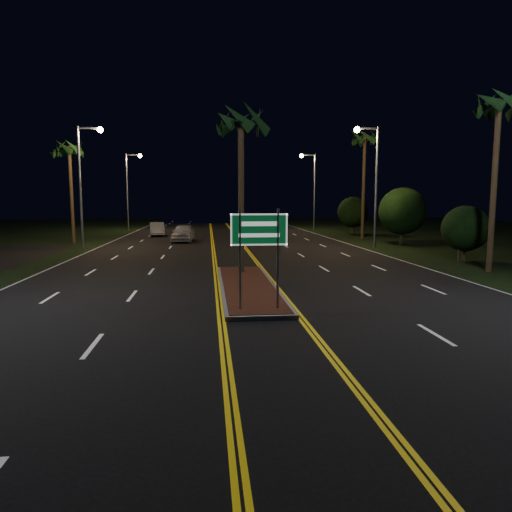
{
  "coord_description": "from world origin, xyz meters",
  "views": [
    {
      "loc": [
        -1.6,
        -11.4,
        3.62
      ],
      "look_at": [
        -0.13,
        2.5,
        1.9
      ],
      "focal_mm": 32.0,
      "sensor_mm": 36.0,
      "label": 1
    }
  ],
  "objects": [
    {
      "name": "palm_right_far",
      "position": [
        12.8,
        30.0,
        9.14
      ],
      "size": [
        2.4,
        2.4,
        10.3
      ],
      "color": "#382819",
      "rests_on": "ground"
    },
    {
      "name": "palm_right_near",
      "position": [
        12.5,
        10.0,
        8.21
      ],
      "size": [
        2.4,
        2.4,
        9.3
      ],
      "color": "#382819",
      "rests_on": "ground"
    },
    {
      "name": "median_island",
      "position": [
        0.0,
        7.0,
        0.08
      ],
      "size": [
        2.25,
        10.25,
        0.17
      ],
      "color": "gray",
      "rests_on": "ground"
    },
    {
      "name": "streetlight_right_mid",
      "position": [
        10.61,
        22.0,
        5.66
      ],
      "size": [
        1.91,
        0.44,
        9.0
      ],
      "color": "gray",
      "rests_on": "ground"
    },
    {
      "name": "streetlight_right_far",
      "position": [
        10.61,
        42.0,
        5.66
      ],
      "size": [
        1.91,
        0.44,
        9.0
      ],
      "color": "gray",
      "rests_on": "ground"
    },
    {
      "name": "highway_sign",
      "position": [
        0.0,
        2.8,
        2.4
      ],
      "size": [
        1.8,
        0.08,
        3.2
      ],
      "color": "gray",
      "rests_on": "ground"
    },
    {
      "name": "streetlight_left_mid",
      "position": [
        -10.61,
        24.0,
        5.66
      ],
      "size": [
        1.91,
        0.44,
        9.0
      ],
      "color": "gray",
      "rests_on": "ground"
    },
    {
      "name": "warning_sign",
      "position": [
        13.0,
        13.73,
        1.85
      ],
      "size": [
        1.17,
        0.09,
        2.8
      ],
      "rotation": [
        0.0,
        0.0,
        -0.03
      ],
      "color": "gray",
      "rests_on": "ground"
    },
    {
      "name": "palm_median",
      "position": [
        0.0,
        10.5,
        7.28
      ],
      "size": [
        2.4,
        2.4,
        8.3
      ],
      "color": "#382819",
      "rests_on": "ground"
    },
    {
      "name": "car_near",
      "position": [
        -3.73,
        28.91,
        0.88
      ],
      "size": [
        2.75,
        5.49,
        1.77
      ],
      "primitive_type": "imported",
      "rotation": [
        0.0,
        0.0,
        -0.09
      ],
      "color": "#B3B5BA",
      "rests_on": "ground"
    },
    {
      "name": "shrub_near",
      "position": [
        13.5,
        14.0,
        1.95
      ],
      "size": [
        2.7,
        2.7,
        3.3
      ],
      "color": "#382819",
      "rests_on": "ground"
    },
    {
      "name": "streetlight_left_far",
      "position": [
        -10.61,
        44.0,
        5.66
      ],
      "size": [
        1.91,
        0.44,
        9.0
      ],
      "color": "gray",
      "rests_on": "ground"
    },
    {
      "name": "shrub_mid",
      "position": [
        14.0,
        24.0,
        2.73
      ],
      "size": [
        3.78,
        3.78,
        4.62
      ],
      "color": "#382819",
      "rests_on": "ground"
    },
    {
      "name": "car_far",
      "position": [
        -6.78,
        36.03,
        0.78
      ],
      "size": [
        2.61,
        4.92,
        1.57
      ],
      "primitive_type": "imported",
      "rotation": [
        0.0,
        0.0,
        0.13
      ],
      "color": "silver",
      "rests_on": "ground"
    },
    {
      "name": "palm_left_far",
      "position": [
        -12.8,
        28.0,
        7.75
      ],
      "size": [
        2.4,
        2.4,
        8.8
      ],
      "color": "#382819",
      "rests_on": "ground"
    },
    {
      "name": "shrub_far",
      "position": [
        13.8,
        36.0,
        2.34
      ],
      "size": [
        3.24,
        3.24,
        3.96
      ],
      "color": "#382819",
      "rests_on": "ground"
    },
    {
      "name": "ground",
      "position": [
        0.0,
        0.0,
        0.0
      ],
      "size": [
        120.0,
        120.0,
        0.0
      ],
      "primitive_type": "plane",
      "color": "black",
      "rests_on": "ground"
    }
  ]
}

